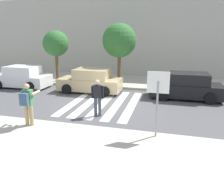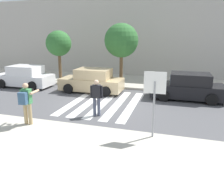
{
  "view_description": "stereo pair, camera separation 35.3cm",
  "coord_description": "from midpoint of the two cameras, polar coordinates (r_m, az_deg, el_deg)",
  "views": [
    {
      "loc": [
        3.41,
        -10.95,
        3.72
      ],
      "look_at": [
        0.6,
        -0.2,
        1.1
      ],
      "focal_mm": 35.0,
      "sensor_mm": 36.0,
      "label": 1
    },
    {
      "loc": [
        3.75,
        -10.85,
        3.72
      ],
      "look_at": [
        0.6,
        -0.2,
        1.1
      ],
      "focal_mm": 35.0,
      "sensor_mm": 36.0,
      "label": 2
    }
  ],
  "objects": [
    {
      "name": "ground_plane",
      "position": [
        12.06,
        -3.37,
        -4.72
      ],
      "size": [
        120.0,
        120.0,
        0.0
      ],
      "primitive_type": "plane",
      "color": "#4C4C4F"
    },
    {
      "name": "sidewalk_near",
      "position": [
        6.95,
        -20.31,
        -19.35
      ],
      "size": [
        60.0,
        6.0,
        0.14
      ],
      "primitive_type": "cube",
      "color": "#B2AD9E",
      "rests_on": "ground"
    },
    {
      "name": "sidewalk_far",
      "position": [
        17.66,
        2.63,
        1.33
      ],
      "size": [
        60.0,
        4.8,
        0.14
      ],
      "primitive_type": "cube",
      "color": "#B2AD9E",
      "rests_on": "ground"
    },
    {
      "name": "building_facade_far",
      "position": [
        21.6,
        5.24,
        12.6
      ],
      "size": [
        56.0,
        4.0,
        6.97
      ],
      "primitive_type": "cube",
      "color": "#ADA89E",
      "rests_on": "ground"
    },
    {
      "name": "crosswalk_stripe_0",
      "position": [
        12.8,
        -9.94,
        -3.81
      ],
      "size": [
        0.44,
        5.2,
        0.01
      ],
      "primitive_type": "cube",
      "color": "silver",
      "rests_on": "ground"
    },
    {
      "name": "crosswalk_stripe_1",
      "position": [
        12.5,
        -6.59,
        -4.12
      ],
      "size": [
        0.44,
        5.2,
        0.01
      ],
      "primitive_type": "cube",
      "color": "silver",
      "rests_on": "ground"
    },
    {
      "name": "crosswalk_stripe_2",
      "position": [
        12.24,
        -3.08,
        -4.42
      ],
      "size": [
        0.44,
        5.2,
        0.01
      ],
      "primitive_type": "cube",
      "color": "silver",
      "rests_on": "ground"
    },
    {
      "name": "crosswalk_stripe_3",
      "position": [
        12.03,
        0.56,
        -4.72
      ],
      "size": [
        0.44,
        5.2,
        0.01
      ],
      "primitive_type": "cube",
      "color": "silver",
      "rests_on": "ground"
    },
    {
      "name": "crosswalk_stripe_4",
      "position": [
        11.87,
        4.33,
        -5.01
      ],
      "size": [
        0.44,
        5.2,
        0.01
      ],
      "primitive_type": "cube",
      "color": "silver",
      "rests_on": "ground"
    },
    {
      "name": "stop_sign",
      "position": [
        7.66,
        10.6,
        -1.04
      ],
      "size": [
        0.76,
        0.08,
        2.36
      ],
      "color": "gray",
      "rests_on": "sidewalk_near"
    },
    {
      "name": "photographer_with_backpack",
      "position": [
        9.32,
        -22.24,
        -3.64
      ],
      "size": [
        0.63,
        0.87,
        1.72
      ],
      "color": "tan",
      "rests_on": "sidewalk_near"
    },
    {
      "name": "pedestrian_crossing",
      "position": [
        10.09,
        -4.82,
        -2.57
      ],
      "size": [
        0.57,
        0.32,
        1.72
      ],
      "color": "#474C60",
      "rests_on": "ground"
    },
    {
      "name": "parked_car_white",
      "position": [
        17.04,
        -23.06,
        2.08
      ],
      "size": [
        4.1,
        1.92,
        1.55
      ],
      "color": "white",
      "rests_on": "ground"
    },
    {
      "name": "parked_car_tan",
      "position": [
        14.46,
        -6.32,
        1.24
      ],
      "size": [
        4.1,
        1.92,
        1.55
      ],
      "color": "tan",
      "rests_on": "ground"
    },
    {
      "name": "parked_car_black",
      "position": [
        13.57,
        18.11,
        -0.15
      ],
      "size": [
        4.1,
        1.92,
        1.55
      ],
      "color": "black",
      "rests_on": "ground"
    },
    {
      "name": "street_tree_west",
      "position": [
        17.57,
        -15.03,
        10.59
      ],
      "size": [
        1.95,
        1.95,
        3.9
      ],
      "color": "brown",
      "rests_on": "sidewalk_far"
    },
    {
      "name": "street_tree_center",
      "position": [
        15.56,
        1.27,
        11.74
      ],
      "size": [
        2.38,
        2.38,
        4.37
      ],
      "color": "brown",
      "rests_on": "sidewalk_far"
    }
  ]
}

